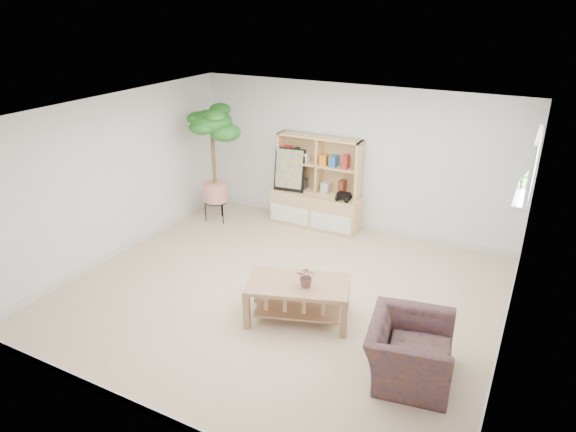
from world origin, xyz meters
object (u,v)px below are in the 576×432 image
at_px(coffee_table, 298,301).
at_px(armchair, 410,347).
at_px(storage_unit, 316,183).
at_px(floor_tree, 214,165).

height_order(coffee_table, armchair, armchair).
bearing_deg(armchair, storage_unit, 29.37).
xyz_separation_m(storage_unit, coffee_table, (0.98, -2.65, -0.52)).
bearing_deg(floor_tree, armchair, -30.71).
height_order(floor_tree, armchair, floor_tree).
xyz_separation_m(coffee_table, floor_tree, (-2.61, 2.03, 0.77)).
xyz_separation_m(coffee_table, armchair, (1.47, -0.40, 0.11)).
height_order(storage_unit, floor_tree, floor_tree).
bearing_deg(storage_unit, armchair, -51.14).
height_order(coffee_table, floor_tree, floor_tree).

